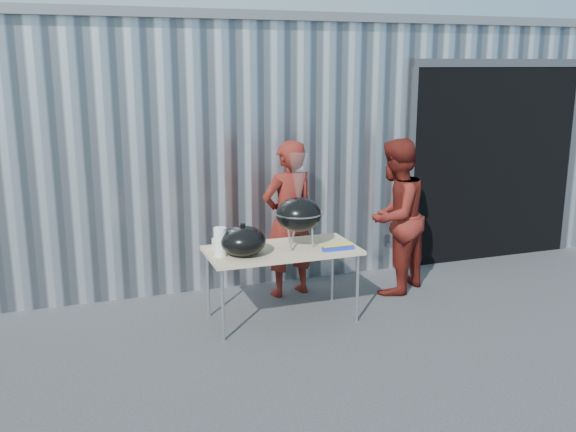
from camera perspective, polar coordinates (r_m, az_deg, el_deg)
name	(u,v)px	position (r m, az deg, el deg)	size (l,w,h in m)	color
ground	(303,341)	(6.14, 1.35, -11.07)	(80.00, 80.00, 0.00)	#343436
building	(255,128)	(10.28, -2.98, 7.78)	(8.20, 6.20, 3.10)	silver
folding_table	(282,252)	(6.40, -0.55, -3.25)	(1.50, 0.75, 0.75)	tan
kettle_grill	(299,207)	(6.31, 0.96, 0.82)	(0.46, 0.46, 0.94)	black
grill_lid	(243,241)	(6.13, -4.02, -2.23)	(0.44, 0.44, 0.32)	black
paper_towels	(220,242)	(6.13, -6.05, -2.31)	(0.12, 0.12, 0.28)	white
white_tub	(223,244)	(6.39, -5.77, -2.48)	(0.20, 0.15, 0.10)	white
foil_box	(338,247)	(6.33, 4.46, -2.80)	(0.32, 0.06, 0.06)	#1D2DBE
person_cook	(288,219)	(7.07, 0.04, -0.27)	(0.64, 0.42, 1.74)	#5F1913
person_bystander	(395,217)	(7.27, 9.47, -0.05)	(0.85, 0.66, 1.75)	#5F1913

